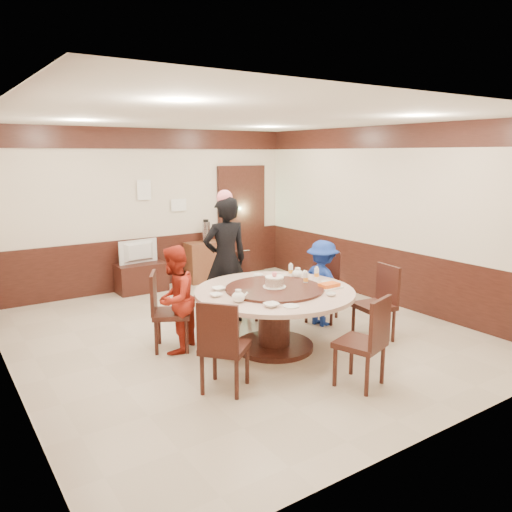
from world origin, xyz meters
TOP-DOWN VIEW (x-y plane):
  - room at (0.01, 0.01)m, footprint 6.00×6.04m
  - banquet_table at (0.09, -0.65)m, footprint 1.94×1.94m
  - chair_0 at (1.31, -0.16)m, footprint 0.62×0.61m
  - chair_1 at (0.35, 0.55)m, footprint 0.54×0.55m
  - chair_2 at (-0.98, 0.05)m, footprint 0.60×0.60m
  - chair_3 at (-0.99, -1.28)m, footprint 0.62×0.62m
  - chair_4 at (0.24, -1.97)m, footprint 0.55×0.56m
  - chair_5 at (1.35, -1.13)m, footprint 0.50×0.50m
  - person_standing at (0.11, 0.55)m, footprint 0.70×0.51m
  - person_red at (-0.95, -0.05)m, footprint 0.80×0.79m
  - person_blue at (1.17, -0.31)m, footprint 0.58×0.84m
  - birthday_cake at (0.10, -0.64)m, footprint 0.28×0.28m
  - teapot_left at (-0.55, -0.85)m, footprint 0.17×0.15m
  - teapot_right at (0.67, -0.38)m, footprint 0.17×0.15m
  - bowl_0 at (-0.49, -0.29)m, footprint 0.16×0.16m
  - bowl_1 at (0.47, -1.23)m, footprint 0.12×0.12m
  - bowl_2 at (-0.34, -1.19)m, footprint 0.16×0.16m
  - bowl_3 at (0.77, -0.84)m, footprint 0.15×0.15m
  - bowl_4 at (-0.64, -0.52)m, footprint 0.14×0.14m
  - bowl_5 at (0.28, -0.03)m, footprint 0.13×0.13m
  - saucer_near at (-0.16, -1.30)m, footprint 0.18×0.18m
  - saucer_far at (0.54, -0.15)m, footprint 0.18×0.18m
  - shrimp_platter at (0.69, -0.97)m, footprint 0.30×0.20m
  - bottle_0 at (0.55, -0.68)m, footprint 0.06×0.06m
  - bottle_1 at (0.83, -0.57)m, footprint 0.06×0.06m
  - bottle_2 at (0.67, -0.23)m, footprint 0.06×0.06m
  - tv_stand at (-0.30, 2.75)m, footprint 0.85×0.45m
  - television at (-0.30, 2.75)m, footprint 0.71×0.16m
  - side_cabinet at (1.01, 2.78)m, footprint 0.80×0.40m
  - thermos at (1.00, 2.78)m, footprint 0.15×0.15m
  - notice_left at (-0.10, 2.96)m, footprint 0.25×0.00m
  - notice_right at (0.55, 2.96)m, footprint 0.30×0.00m

SIDE VIEW (x-z plane):
  - tv_stand at x=-0.30m, z-range 0.00..0.50m
  - chair_0 at x=1.31m, z-range -0.18..0.79m
  - chair_1 at x=0.35m, z-range -0.18..0.79m
  - chair_2 at x=-0.98m, z-range -0.18..0.79m
  - chair_3 at x=-0.99m, z-range -0.18..0.79m
  - chair_4 at x=0.24m, z-range -0.18..0.79m
  - chair_5 at x=1.35m, z-range -0.18..0.79m
  - side_cabinet at x=1.01m, z-range 0.00..0.75m
  - banquet_table at x=0.09m, z-range 0.14..0.92m
  - person_blue at x=1.17m, z-range 0.00..1.20m
  - person_red at x=-0.95m, z-range 0.00..1.31m
  - television at x=-0.30m, z-range 0.50..0.91m
  - saucer_near at x=-0.16m, z-range 0.75..0.76m
  - saucer_far at x=0.54m, z-range 0.75..0.76m
  - bowl_4 at x=-0.64m, z-range 0.75..0.79m
  - bowl_1 at x=0.47m, z-range 0.75..0.79m
  - bowl_0 at x=-0.49m, z-range 0.75..0.79m
  - bowl_2 at x=-0.34m, z-range 0.75..0.79m
  - bowl_5 at x=0.28m, z-range 0.75..0.79m
  - bowl_3 at x=0.77m, z-range 0.75..0.80m
  - shrimp_platter at x=0.69m, z-range 0.75..0.81m
  - teapot_left at x=-0.55m, z-range 0.75..0.87m
  - teapot_right at x=0.67m, z-range 0.75..0.87m
  - bottle_0 at x=0.55m, z-range 0.75..0.91m
  - bottle_1 at x=0.83m, z-range 0.75..0.91m
  - bottle_2 at x=0.67m, z-range 0.75..0.91m
  - birthday_cake at x=0.10m, z-range 0.75..0.94m
  - person_standing at x=0.11m, z-range 0.00..1.80m
  - thermos at x=1.00m, z-range 0.75..1.13m
  - room at x=0.01m, z-range -0.34..2.50m
  - notice_right at x=0.55m, z-range 1.34..1.56m
  - notice_left at x=-0.10m, z-range 1.57..1.93m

